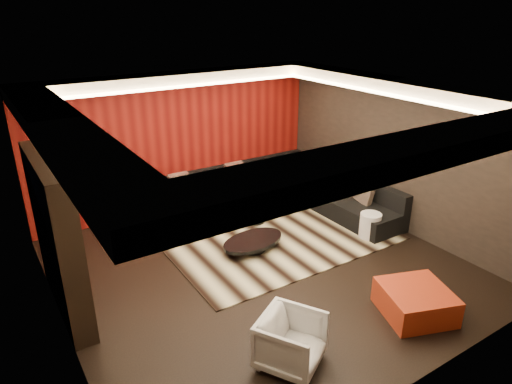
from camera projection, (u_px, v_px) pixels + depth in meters
floor at (261, 267)px, 7.44m from camera, size 6.00×6.00×0.02m
ceiling at (261, 94)px, 6.37m from camera, size 6.00×6.00×0.02m
wall_back at (179, 141)px, 9.24m from camera, size 6.00×0.02×2.80m
wall_left at (49, 239)px, 5.39m from camera, size 0.02×6.00×2.80m
wall_right at (397, 155)px, 8.42m from camera, size 0.02×6.00×2.80m
red_feature_wall at (180, 142)px, 9.21m from camera, size 5.98×0.05×2.78m
soffit_back at (181, 78)px, 8.51m from camera, size 6.00×0.60×0.22m
soffit_front at (418, 150)px, 4.32m from camera, size 6.00×0.60×0.22m
soffit_left at (59, 129)px, 5.06m from camera, size 0.60×4.80×0.22m
soffit_right at (393, 85)px, 7.77m from camera, size 0.60×4.80×0.22m
cove_back at (190, 86)px, 8.28m from camera, size 4.80×0.08×0.04m
cove_front at (390, 150)px, 4.62m from camera, size 4.80×0.08×0.04m
cove_left at (91, 132)px, 5.26m from camera, size 0.08×4.80×0.04m
cove_right at (379, 93)px, 7.63m from camera, size 0.08×4.80×0.04m
tv_surround at (57, 238)px, 6.05m from camera, size 0.30×2.00×2.20m
tv_screen at (66, 211)px, 6.00m from camera, size 0.04×1.30×0.80m
tv_shelf at (74, 260)px, 6.29m from camera, size 0.04×1.60×0.04m
rug at (274, 234)px, 8.50m from camera, size 4.02×3.03×0.02m
coffee_table at (253, 244)px, 7.90m from camera, size 1.30×1.30×0.20m
drum_stool at (255, 211)px, 8.86m from camera, size 0.46×0.46×0.44m
striped_pouf at (189, 220)px, 8.66m from camera, size 0.75×0.75×0.31m
white_side_table at (370, 226)px, 8.29m from camera, size 0.45×0.45×0.48m
orange_ottoman at (415, 302)px, 6.25m from camera, size 1.12×1.12×0.39m
armchair at (291, 341)px, 5.32m from camera, size 0.96×0.97×0.65m
sectional_sofa at (280, 193)px, 9.66m from camera, size 3.65×3.50×0.75m
throw_pillows at (278, 177)px, 9.55m from camera, size 3.26×2.75×0.50m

